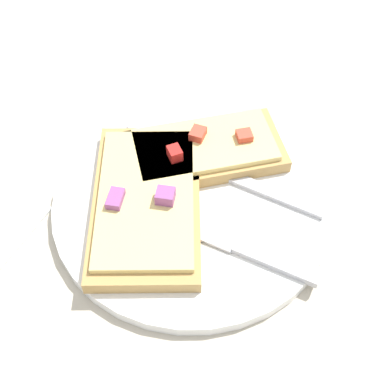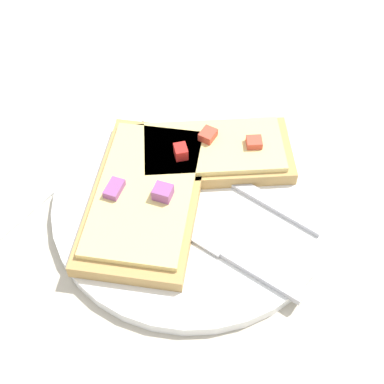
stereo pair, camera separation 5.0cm
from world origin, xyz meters
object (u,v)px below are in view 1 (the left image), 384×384
Objects in this scene: plate at (192,202)px; pizza_slice_main at (147,200)px; fork at (205,167)px; knife at (226,241)px; pizza_slice_corner at (205,150)px.

plate is 0.05m from pizza_slice_main.
knife is at bearing 129.10° from fork.
plate is 0.06m from pizza_slice_corner.
knife is 1.01× the size of pizza_slice_main.
pizza_slice_main reaches higher than fork.
fork is 0.07m from pizza_slice_main.
pizza_slice_main is (-0.08, 0.00, 0.01)m from knife.
knife reaches higher than plate.
knife is at bearing -119.32° from pizza_slice_main.
knife is 1.22× the size of pizza_slice_corner.
plate is 0.04m from fork.
pizza_slice_corner is at bearing -61.37° from fork.
knife reaches higher than fork.
fork is 0.02m from pizza_slice_corner.
pizza_slice_main reaches higher than knife.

